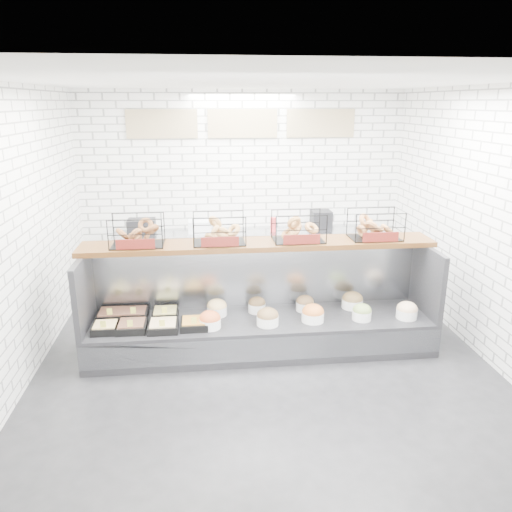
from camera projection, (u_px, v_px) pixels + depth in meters
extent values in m
plane|color=black|center=(264.00, 361.00, 5.66)|extent=(5.50, 5.50, 0.00)
cube|color=white|center=(243.00, 189.00, 7.83)|extent=(5.00, 0.02, 3.00)
cube|color=white|center=(16.00, 240.00, 4.96)|extent=(0.02, 5.50, 3.00)
cube|color=white|center=(490.00, 227.00, 5.47)|extent=(0.02, 5.50, 3.00)
cube|color=white|center=(266.00, 81.00, 4.77)|extent=(5.00, 5.50, 0.02)
cube|color=tan|center=(162.00, 124.00, 7.38)|extent=(1.05, 0.03, 0.42)
cube|color=tan|center=(243.00, 124.00, 7.50)|extent=(1.05, 0.03, 0.42)
cube|color=tan|center=(321.00, 123.00, 7.63)|extent=(1.05, 0.03, 0.42)
cube|color=black|center=(261.00, 333.00, 5.88)|extent=(4.00, 0.90, 0.40)
cube|color=#93969B|center=(266.00, 349.00, 5.46)|extent=(4.00, 0.03, 0.28)
cube|color=#93969B|center=(257.00, 274.00, 6.10)|extent=(4.00, 0.08, 0.80)
cube|color=black|center=(84.00, 292.00, 5.50)|extent=(0.06, 0.90, 0.80)
cube|color=black|center=(426.00, 279.00, 5.91)|extent=(0.06, 0.90, 0.80)
cube|color=black|center=(105.00, 328.00, 5.46)|extent=(0.28, 0.28, 0.08)
cube|color=#D8B46E|center=(105.00, 325.00, 5.45)|extent=(0.24, 0.24, 0.04)
cube|color=#DBD44C|center=(103.00, 324.00, 5.34)|extent=(0.06, 0.01, 0.08)
cube|color=black|center=(112.00, 315.00, 5.80)|extent=(0.32, 0.32, 0.08)
cube|color=brown|center=(112.00, 312.00, 5.79)|extent=(0.27, 0.27, 0.04)
cube|color=#DBD44C|center=(110.00, 312.00, 5.66)|extent=(0.06, 0.01, 0.08)
cube|color=black|center=(132.00, 327.00, 5.50)|extent=(0.32, 0.32, 0.08)
cube|color=brown|center=(132.00, 324.00, 5.49)|extent=(0.28, 0.28, 0.04)
cube|color=#DBD44C|center=(130.00, 324.00, 5.36)|extent=(0.06, 0.01, 0.08)
cube|color=black|center=(135.00, 314.00, 5.82)|extent=(0.30, 0.30, 0.08)
cube|color=brown|center=(135.00, 311.00, 5.81)|extent=(0.25, 0.25, 0.04)
cube|color=#DBD44C|center=(133.00, 311.00, 5.70)|extent=(0.06, 0.01, 0.08)
cube|color=black|center=(163.00, 326.00, 5.50)|extent=(0.33, 0.33, 0.08)
cube|color=#DBBC87|center=(163.00, 324.00, 5.49)|extent=(0.28, 0.28, 0.04)
cube|color=#DBD44C|center=(162.00, 323.00, 5.37)|extent=(0.06, 0.01, 0.08)
cube|color=black|center=(165.00, 314.00, 5.83)|extent=(0.30, 0.30, 0.08)
cube|color=#D4C56C|center=(165.00, 311.00, 5.82)|extent=(0.26, 0.26, 0.04)
cube|color=#DBD44C|center=(164.00, 310.00, 5.71)|extent=(0.06, 0.01, 0.08)
cube|color=black|center=(194.00, 324.00, 5.56)|extent=(0.30, 0.30, 0.08)
cube|color=orange|center=(194.00, 321.00, 5.55)|extent=(0.26, 0.26, 0.04)
cube|color=#DBD44C|center=(194.00, 321.00, 5.43)|extent=(0.06, 0.01, 0.08)
cylinder|color=white|center=(210.00, 323.00, 5.55)|extent=(0.24, 0.24, 0.11)
ellipsoid|color=#C7572A|center=(210.00, 318.00, 5.53)|extent=(0.24, 0.24, 0.17)
cylinder|color=white|center=(217.00, 311.00, 5.89)|extent=(0.24, 0.24, 0.11)
ellipsoid|color=#EAC377|center=(217.00, 306.00, 5.87)|extent=(0.23, 0.23, 0.16)
cylinder|color=white|center=(268.00, 320.00, 5.63)|extent=(0.25, 0.25, 0.11)
ellipsoid|color=brown|center=(268.00, 315.00, 5.61)|extent=(0.25, 0.25, 0.17)
cylinder|color=white|center=(257.00, 307.00, 5.97)|extent=(0.21, 0.21, 0.11)
ellipsoid|color=brown|center=(257.00, 303.00, 5.96)|extent=(0.21, 0.21, 0.15)
cylinder|color=white|center=(313.00, 317.00, 5.72)|extent=(0.26, 0.26, 0.11)
ellipsoid|color=#C6682A|center=(313.00, 312.00, 5.70)|extent=(0.25, 0.25, 0.18)
cylinder|color=white|center=(305.00, 306.00, 6.02)|extent=(0.22, 0.22, 0.11)
ellipsoid|color=brown|center=(305.00, 301.00, 6.00)|extent=(0.21, 0.21, 0.15)
cylinder|color=white|center=(362.00, 315.00, 5.76)|extent=(0.22, 0.22, 0.11)
ellipsoid|color=olive|center=(362.00, 310.00, 5.74)|extent=(0.22, 0.22, 0.15)
cylinder|color=white|center=(352.00, 303.00, 6.10)|extent=(0.26, 0.26, 0.11)
ellipsoid|color=brown|center=(353.00, 299.00, 6.08)|extent=(0.25, 0.25, 0.18)
cylinder|color=white|center=(407.00, 313.00, 5.80)|extent=(0.24, 0.24, 0.11)
ellipsoid|color=#DDB488|center=(407.00, 309.00, 5.79)|extent=(0.24, 0.24, 0.17)
cube|color=#3B200C|center=(259.00, 244.00, 5.79)|extent=(4.10, 0.50, 0.06)
cube|color=black|center=(137.00, 231.00, 5.59)|extent=(0.60, 0.38, 0.34)
cube|color=#571510|center=(135.00, 244.00, 5.42)|extent=(0.42, 0.02, 0.11)
cube|color=black|center=(219.00, 229.00, 5.68)|extent=(0.60, 0.38, 0.34)
cube|color=#571510|center=(220.00, 242.00, 5.52)|extent=(0.42, 0.02, 0.11)
cube|color=black|center=(299.00, 226.00, 5.78)|extent=(0.60, 0.38, 0.34)
cube|color=#571510|center=(302.00, 239.00, 5.61)|extent=(0.42, 0.02, 0.11)
cube|color=black|center=(375.00, 224.00, 5.87)|extent=(0.60, 0.38, 0.34)
cube|color=#571510|center=(381.00, 237.00, 5.71)|extent=(0.42, 0.02, 0.11)
cube|color=#93969B|center=(245.00, 259.00, 7.83)|extent=(4.00, 0.60, 0.90)
cube|color=black|center=(142.00, 227.00, 7.46)|extent=(0.40, 0.30, 0.24)
cube|color=silver|center=(200.00, 226.00, 7.63)|extent=(0.35, 0.28, 0.18)
cylinder|color=red|center=(273.00, 225.00, 7.66)|extent=(0.09, 0.09, 0.22)
cube|color=black|center=(321.00, 220.00, 7.76)|extent=(0.30, 0.30, 0.30)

